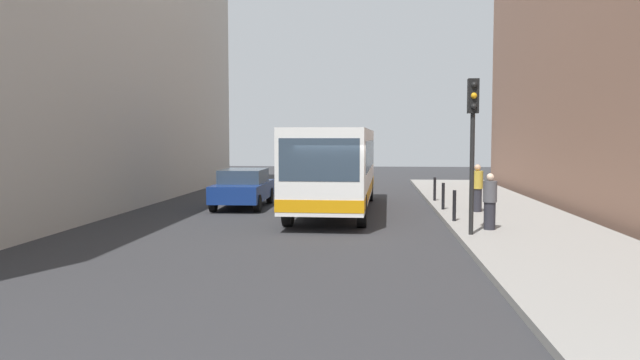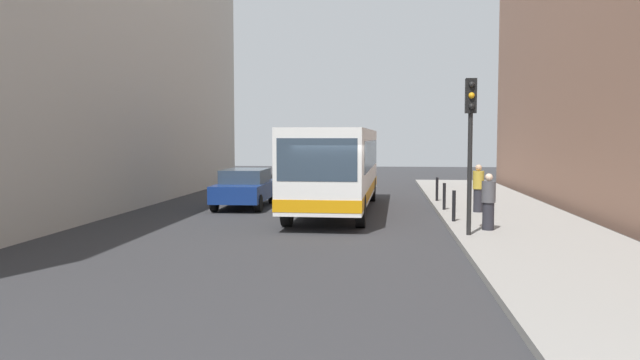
{
  "view_description": "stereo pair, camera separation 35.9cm",
  "coord_description": "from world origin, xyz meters",
  "views": [
    {
      "loc": [
        0.97,
        -18.18,
        2.72
      ],
      "look_at": [
        -0.81,
        2.48,
        1.3
      ],
      "focal_mm": 35.0,
      "sensor_mm": 36.0,
      "label": 1
    },
    {
      "loc": [
        1.33,
        -18.15,
        2.72
      ],
      "look_at": [
        -0.81,
        2.48,
        1.3
      ],
      "focal_mm": 35.0,
      "sensor_mm": 36.0,
      "label": 2
    }
  ],
  "objects": [
    {
      "name": "car_beside_bus",
      "position": [
        -4.08,
        5.63,
        0.78
      ],
      "size": [
        1.92,
        4.43,
        1.48
      ],
      "rotation": [
        0.0,
        0.0,
        3.16
      ],
      "color": "navy",
      "rests_on": "ground"
    },
    {
      "name": "bollard_mid",
      "position": [
        3.45,
        4.25,
        0.62
      ],
      "size": [
        0.11,
        0.11,
        0.95
      ],
      "primitive_type": "cylinder",
      "color": "black",
      "rests_on": "sidewalk"
    },
    {
      "name": "sidewalk",
      "position": [
        5.4,
        0.0,
        0.07
      ],
      "size": [
        4.4,
        40.0,
        0.15
      ],
      "primitive_type": "cube",
      "color": "gray",
      "rests_on": "ground"
    },
    {
      "name": "building_left",
      "position": [
        -11.5,
        4.0,
        6.19
      ],
      "size": [
        7.0,
        32.0,
        12.37
      ],
      "primitive_type": "cube",
      "color": "#BCB7AD",
      "rests_on": "ground"
    },
    {
      "name": "ground_plane",
      "position": [
        0.0,
        0.0,
        0.0
      ],
      "size": [
        80.0,
        80.0,
        0.0
      ],
      "primitive_type": "plane",
      "color": "#2D2D30"
    },
    {
      "name": "traffic_light",
      "position": [
        3.55,
        -1.54,
        3.01
      ],
      "size": [
        0.28,
        0.33,
        4.1
      ],
      "color": "black",
      "rests_on": "sidewalk"
    },
    {
      "name": "pedestrian_mid_sidewalk",
      "position": [
        4.54,
        3.65,
        0.96
      ],
      "size": [
        0.38,
        0.38,
        1.64
      ],
      "rotation": [
        0.0,
        0.0,
        1.19
      ],
      "color": "#26262D",
      "rests_on": "sidewalk"
    },
    {
      "name": "bollard_near",
      "position": [
        3.45,
        1.15,
        0.62
      ],
      "size": [
        0.11,
        0.11,
        0.95
      ],
      "primitive_type": "cylinder",
      "color": "black",
      "rests_on": "sidewalk"
    },
    {
      "name": "pedestrian_near_signal",
      "position": [
        4.2,
        -0.57,
        0.93
      ],
      "size": [
        0.38,
        0.38,
        1.57
      ],
      "rotation": [
        0.0,
        0.0,
        2.79
      ],
      "color": "#26262D",
      "rests_on": "sidewalk"
    },
    {
      "name": "bollard_far",
      "position": [
        3.45,
        7.36,
        0.62
      ],
      "size": [
        0.11,
        0.11,
        0.95
      ],
      "primitive_type": "cylinder",
      "color": "black",
      "rests_on": "sidewalk"
    },
    {
      "name": "bus",
      "position": [
        -0.41,
        4.59,
        1.73
      ],
      "size": [
        2.77,
        11.08,
        3.0
      ],
      "rotation": [
        0.0,
        0.0,
        3.12
      ],
      "color": "white",
      "rests_on": "ground"
    }
  ]
}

